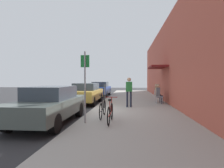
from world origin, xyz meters
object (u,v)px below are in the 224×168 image
(parked_car_0, at_px, (50,104))
(parked_car_2, at_px, (100,89))
(street_sign, at_px, (85,81))
(bicycle_1, at_px, (103,109))
(seated_patron_0, at_px, (159,93))
(parking_meter, at_px, (105,93))
(pedestrian_standing, at_px, (129,90))
(cafe_chair_1, at_px, (156,95))
(cafe_chair_0, at_px, (158,96))
(seated_patron_1, at_px, (157,92))
(parked_car_1, at_px, (86,93))
(bicycle_0, at_px, (110,113))

(parked_car_0, relative_size, parked_car_2, 1.00)
(street_sign, height_order, bicycle_1, street_sign)
(parked_car_2, xyz_separation_m, seated_patron_0, (5.03, -6.72, 0.06))
(parked_car_0, height_order, parking_meter, parking_meter)
(parked_car_2, height_order, bicycle_1, parked_car_2)
(street_sign, bearing_deg, pedestrian_standing, 68.88)
(street_sign, bearing_deg, seated_patron_0, 58.48)
(cafe_chair_1, bearing_deg, parked_car_2, 130.13)
(seated_patron_0, xyz_separation_m, cafe_chair_1, (-0.06, 0.83, -0.19))
(cafe_chair_0, bearing_deg, parked_car_0, -132.65)
(parked_car_2, xyz_separation_m, seated_patron_1, (5.03, -5.90, 0.06))
(parked_car_2, xyz_separation_m, street_sign, (1.50, -12.48, 0.88))
(parked_car_0, relative_size, parked_car_1, 1.00)
(parked_car_0, relative_size, bicycle_0, 2.57)
(bicycle_1, distance_m, seated_patron_0, 5.61)
(parked_car_0, distance_m, bicycle_0, 2.43)
(bicycle_0, xyz_separation_m, pedestrian_standing, (0.66, 3.90, 0.64))
(street_sign, height_order, pedestrian_standing, street_sign)
(parking_meter, bearing_deg, parked_car_2, 101.48)
(parked_car_1, bearing_deg, street_sign, -76.47)
(bicycle_1, relative_size, cafe_chair_0, 1.97)
(parked_car_0, height_order, cafe_chair_0, parked_car_0)
(seated_patron_1, bearing_deg, parked_car_1, -176.16)
(parked_car_0, distance_m, seated_patron_0, 7.37)
(parked_car_2, relative_size, bicycle_0, 2.57)
(bicycle_1, relative_size, pedestrian_standing, 1.01)
(seated_patron_1, bearing_deg, parking_meter, -153.61)
(parking_meter, xyz_separation_m, bicycle_0, (0.86, -4.69, -0.41))
(cafe_chair_1, height_order, pedestrian_standing, pedestrian_standing)
(street_sign, xyz_separation_m, seated_patron_0, (3.53, 5.75, -0.82))
(parked_car_2, distance_m, cafe_chair_1, 7.71)
(parked_car_0, relative_size, bicycle_1, 2.57)
(bicycle_1, xyz_separation_m, seated_patron_1, (3.04, 5.52, 0.34))
(bicycle_0, height_order, cafe_chair_1, bicycle_0)
(cafe_chair_0, distance_m, cafe_chair_1, 0.81)
(bicycle_0, height_order, cafe_chair_0, bicycle_0)
(cafe_chair_0, bearing_deg, street_sign, -121.04)
(cafe_chair_1, bearing_deg, bicycle_1, -118.30)
(parked_car_2, bearing_deg, bicycle_0, -78.93)
(bicycle_0, distance_m, pedestrian_standing, 4.01)
(parked_car_0, xyz_separation_m, seated_patron_0, (5.03, 5.38, 0.08))
(seated_patron_1, bearing_deg, parked_car_0, -129.04)
(cafe_chair_0, bearing_deg, seated_patron_0, -12.53)
(pedestrian_standing, bearing_deg, street_sign, -111.12)
(cafe_chair_1, distance_m, pedestrian_standing, 3.20)
(parked_car_1, relative_size, cafe_chair_0, 5.06)
(parked_car_0, distance_m, pedestrian_standing, 4.81)
(pedestrian_standing, bearing_deg, seated_patron_0, 40.85)
(parking_meter, height_order, cafe_chair_0, parking_meter)
(parked_car_1, xyz_separation_m, parking_meter, (1.55, -1.39, 0.14))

